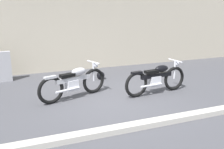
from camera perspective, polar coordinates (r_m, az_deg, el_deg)
ground_plane at (r=6.87m, az=0.49°, el=-5.89°), size 40.00×40.00×0.00m
building_wall at (r=10.25m, az=-8.02°, el=11.02°), size 18.00×0.30×3.57m
curb_strip at (r=5.44m, az=7.33°, el=-11.08°), size 18.00×0.24×0.12m
helmet at (r=8.87m, az=-2.58°, el=-0.19°), size 0.28×0.28×0.28m
motorcycle_black at (r=7.41m, az=10.05°, el=-0.90°), size 2.08×0.58×0.93m
motorcycle_silver at (r=7.01m, az=-8.56°, el=-1.72°), size 2.02×0.88×0.94m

